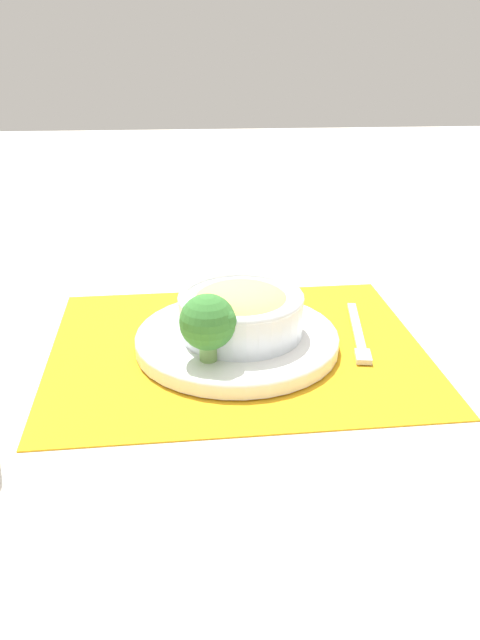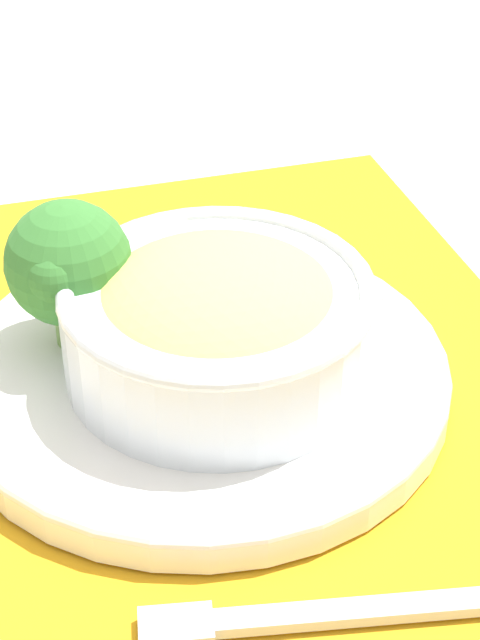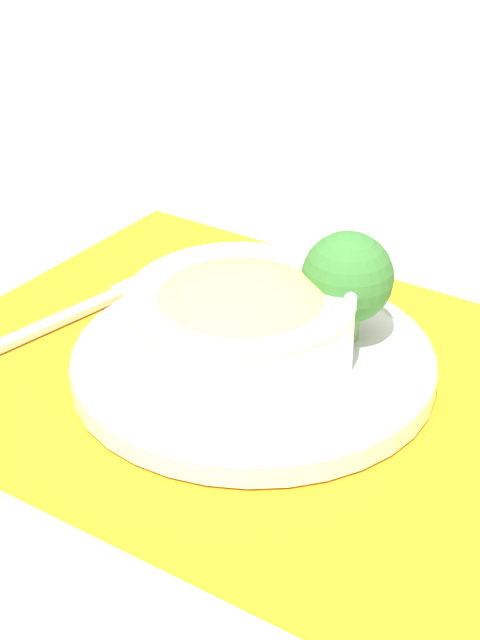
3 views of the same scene
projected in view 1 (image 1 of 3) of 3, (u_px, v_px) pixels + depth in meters
name	position (u px, v px, depth m)	size (l,w,h in m)	color
ground_plane	(237.00, 349.00, 0.85)	(4.00, 4.00, 0.00)	beige
placemat	(237.00, 347.00, 0.85)	(0.51, 0.42, 0.00)	orange
plate	(237.00, 339.00, 0.84)	(0.27, 0.27, 0.02)	white
bowl	(241.00, 310.00, 0.83)	(0.17, 0.17, 0.07)	silver
broccoli_floret	(208.00, 323.00, 0.76)	(0.07, 0.07, 0.09)	#759E51
carrot_slice_near	(275.00, 345.00, 0.81)	(0.04, 0.04, 0.01)	orange
carrot_slice_middle	(279.00, 340.00, 0.82)	(0.04, 0.04, 0.01)	orange
carrot_slice_far	(281.00, 336.00, 0.83)	(0.04, 0.04, 0.01)	orange
fork	(359.00, 337.00, 0.86)	(0.04, 0.18, 0.01)	silver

